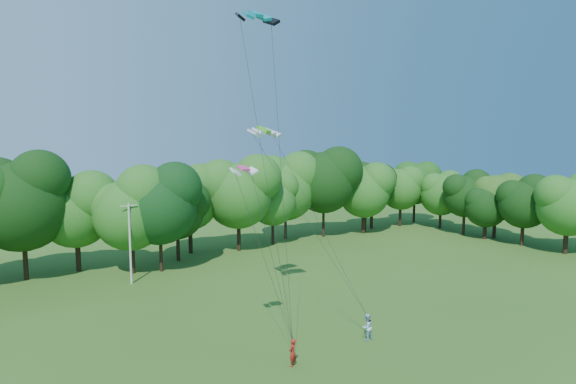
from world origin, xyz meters
TOP-DOWN VIEW (x-y plane):
  - utility_pole at (-3.73, 30.82)m, footprint 1.59×0.20m
  - kite_flyer_left at (-0.98, 8.34)m, footprint 0.75×0.66m
  - kite_flyer_right at (5.43, 8.19)m, footprint 0.95×0.76m
  - kite_teal at (-1.07, 12.07)m, footprint 2.84×1.56m
  - kite_green at (3.46, 18.06)m, footprint 2.96×1.72m
  - kite_pink at (-2.83, 10.87)m, footprint 1.71×0.92m
  - tree_back_center at (0.22, 33.21)m, footprint 8.46×8.46m
  - tree_back_east at (33.81, 35.39)m, footprint 7.68×7.68m
  - tree_flank_east at (45.43, 20.85)m, footprint 7.36×7.36m

SIDE VIEW (x-z plane):
  - kite_flyer_left at x=-0.98m, z-range 0.00..1.73m
  - kite_flyer_right at x=5.43m, z-range 0.00..1.89m
  - utility_pole at x=-3.73m, z-range 0.12..8.05m
  - tree_flank_east at x=45.43m, z-range 1.33..12.03m
  - tree_back_east at x=33.81m, z-range 1.39..12.57m
  - tree_back_center at x=0.22m, z-range 1.53..13.83m
  - kite_pink at x=-2.83m, z-range 12.03..12.37m
  - kite_green at x=3.46m, z-range 14.53..15.12m
  - kite_teal at x=-1.07m, z-range 21.51..22.16m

